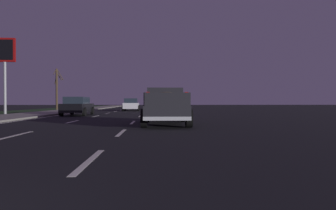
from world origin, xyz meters
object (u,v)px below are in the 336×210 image
sedan_black (78,106)px  gas_price_sign (5,57)px  pickup_truck (165,105)px  bare_tree_far (57,88)px  sedan_white (131,105)px

sedan_black → gas_price_sign: size_ratio=0.63×
pickup_truck → bare_tree_far: 28.66m
pickup_truck → bare_tree_far: (24.93, 13.98, 2.04)m
sedan_black → bare_tree_far: bearing=24.5°
sedan_white → bare_tree_far: bare_tree_far is taller
sedan_white → sedan_black: bearing=163.5°
sedan_black → gas_price_sign: 9.04m
pickup_truck → gas_price_sign: (12.48, 14.43, 4.30)m
pickup_truck → bare_tree_far: bearing=29.3°
sedan_white → pickup_truck: bearing=-170.5°
pickup_truck → sedan_white: pickup_truck is taller
sedan_white → gas_price_sign: (-9.03, 10.83, 4.50)m
sedan_black → sedan_white: bearing=-16.5°
sedan_black → gas_price_sign: (2.71, 7.36, 4.50)m
sedan_white → gas_price_sign: size_ratio=0.63×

